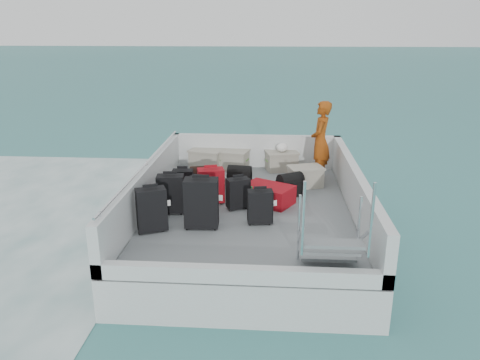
% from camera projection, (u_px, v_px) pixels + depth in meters
% --- Properties ---
extents(ground, '(160.00, 160.00, 0.00)m').
position_uv_depth(ground, '(249.00, 241.00, 8.10)').
color(ground, '#1C6265').
rests_on(ground, ground).
extents(ferry_hull, '(3.60, 5.00, 0.60)m').
position_uv_depth(ferry_hull, '(250.00, 225.00, 8.01)').
color(ferry_hull, silver).
rests_on(ferry_hull, ground).
extents(deck, '(3.30, 4.70, 0.02)m').
position_uv_depth(deck, '(250.00, 208.00, 7.91)').
color(deck, gray).
rests_on(deck, ferry_hull).
extents(deck_fittings, '(3.60, 5.00, 0.90)m').
position_uv_depth(deck_fittings, '(270.00, 194.00, 7.46)').
color(deck_fittings, silver).
rests_on(deck_fittings, deck).
extents(suitcase_0, '(0.49, 0.40, 0.67)m').
position_uv_depth(suitcase_0, '(152.00, 210.00, 6.90)').
color(suitcase_0, black).
rests_on(suitcase_0, deck).
extents(suitcase_1, '(0.45, 0.29, 0.64)m').
position_uv_depth(suitcase_1, '(171.00, 194.00, 7.58)').
color(suitcase_1, black).
rests_on(suitcase_1, deck).
extents(suitcase_2, '(0.37, 0.24, 0.52)m').
position_uv_depth(suitcase_2, '(183.00, 184.00, 8.25)').
color(suitcase_2, black).
rests_on(suitcase_2, deck).
extents(suitcase_3, '(0.52, 0.32, 0.77)m').
position_uv_depth(suitcase_3, '(201.00, 204.00, 7.01)').
color(suitcase_3, black).
rests_on(suitcase_3, deck).
extents(suitcase_4, '(0.47, 0.34, 0.62)m').
position_uv_depth(suitcase_4, '(200.00, 197.00, 7.48)').
color(suitcase_4, black).
rests_on(suitcase_4, deck).
extents(suitcase_5, '(0.49, 0.37, 0.61)m').
position_uv_depth(suitcase_5, '(211.00, 186.00, 8.01)').
color(suitcase_5, maroon).
rests_on(suitcase_5, deck).
extents(suitcase_6, '(0.41, 0.28, 0.53)m').
position_uv_depth(suitcase_6, '(260.00, 207.00, 7.19)').
color(suitcase_6, black).
rests_on(suitcase_6, deck).
extents(suitcase_7, '(0.43, 0.35, 0.53)m').
position_uv_depth(suitcase_7, '(238.00, 194.00, 7.78)').
color(suitcase_7, black).
rests_on(suitcase_7, deck).
extents(suitcase_8, '(0.97, 0.87, 0.32)m').
position_uv_depth(suitcase_8, '(268.00, 194.00, 8.05)').
color(suitcase_8, maroon).
rests_on(suitcase_8, deck).
extents(duffel_0, '(0.56, 0.42, 0.32)m').
position_uv_depth(duffel_0, '(204.00, 179.00, 8.85)').
color(duffel_0, black).
rests_on(duffel_0, deck).
extents(duffel_1, '(0.47, 0.35, 0.32)m').
position_uv_depth(duffel_1, '(240.00, 179.00, 8.88)').
color(duffel_1, black).
rests_on(duffel_1, deck).
extents(duffel_2, '(0.53, 0.48, 0.32)m').
position_uv_depth(duffel_2, '(290.00, 187.00, 8.42)').
color(duffel_2, black).
rests_on(duffel_2, deck).
extents(crate_0, '(0.74, 0.60, 0.39)m').
position_uv_depth(crate_0, '(207.00, 160.00, 9.99)').
color(crate_0, '#AFA998').
rests_on(crate_0, deck).
extents(crate_1, '(0.72, 0.58, 0.38)m').
position_uv_depth(crate_1, '(232.00, 160.00, 9.96)').
color(crate_1, '#AFA998').
rests_on(crate_1, deck).
extents(crate_2, '(0.70, 0.56, 0.37)m').
position_uv_depth(crate_2, '(282.00, 162.00, 9.89)').
color(crate_2, '#AFA998').
rests_on(crate_2, deck).
extents(crate_3, '(0.69, 0.57, 0.36)m').
position_uv_depth(crate_3, '(305.00, 177.00, 8.89)').
color(crate_3, '#AFA998').
rests_on(crate_3, deck).
extents(yellow_bag, '(0.28, 0.26, 0.22)m').
position_uv_depth(yellow_bag, '(286.00, 165.00, 9.91)').
color(yellow_bag, yellow).
rests_on(yellow_bag, deck).
extents(white_bag, '(0.24, 0.24, 0.18)m').
position_uv_depth(white_bag, '(282.00, 149.00, 9.81)').
color(white_bag, white).
rests_on(white_bag, crate_2).
extents(passenger, '(0.49, 0.65, 1.56)m').
position_uv_depth(passenger, '(321.00, 141.00, 9.12)').
color(passenger, '#D35913').
rests_on(passenger, deck).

